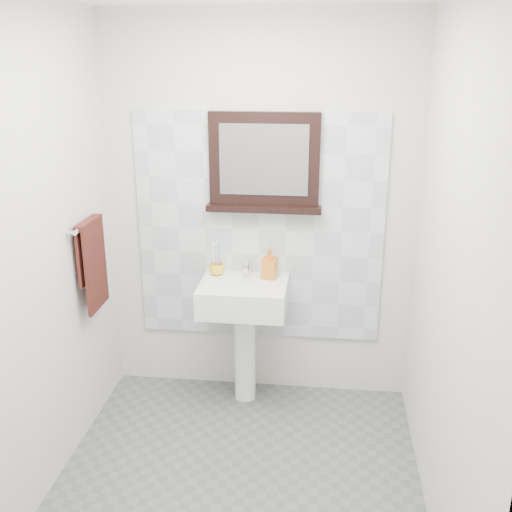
{
  "coord_description": "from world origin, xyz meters",
  "views": [
    {
      "loc": [
        0.42,
        -2.62,
        2.24
      ],
      "look_at": [
        0.04,
        0.55,
        1.15
      ],
      "focal_mm": 42.0,
      "sensor_mm": 36.0,
      "label": 1
    }
  ],
  "objects_px": {
    "soap_dispenser": "(270,263)",
    "pedestal_sink": "(244,309)",
    "toothbrush_cup": "(217,269)",
    "hand_towel": "(92,258)",
    "framed_mirror": "(264,165)"
  },
  "relations": [
    {
      "from": "toothbrush_cup",
      "to": "hand_towel",
      "type": "height_order",
      "value": "hand_towel"
    },
    {
      "from": "soap_dispenser",
      "to": "pedestal_sink",
      "type": "bearing_deg",
      "value": -133.75
    },
    {
      "from": "soap_dispenser",
      "to": "hand_towel",
      "type": "relative_size",
      "value": 0.37
    },
    {
      "from": "toothbrush_cup",
      "to": "hand_towel",
      "type": "distance_m",
      "value": 0.8
    },
    {
      "from": "soap_dispenser",
      "to": "framed_mirror",
      "type": "bearing_deg",
      "value": 132.47
    },
    {
      "from": "pedestal_sink",
      "to": "toothbrush_cup",
      "type": "height_order",
      "value": "pedestal_sink"
    },
    {
      "from": "soap_dispenser",
      "to": "framed_mirror",
      "type": "distance_m",
      "value": 0.63
    },
    {
      "from": "hand_towel",
      "to": "pedestal_sink",
      "type": "bearing_deg",
      "value": 17.75
    },
    {
      "from": "toothbrush_cup",
      "to": "soap_dispenser",
      "type": "distance_m",
      "value": 0.35
    },
    {
      "from": "soap_dispenser",
      "to": "hand_towel",
      "type": "height_order",
      "value": "hand_towel"
    },
    {
      "from": "toothbrush_cup",
      "to": "framed_mirror",
      "type": "bearing_deg",
      "value": 13.26
    },
    {
      "from": "soap_dispenser",
      "to": "hand_towel",
      "type": "distance_m",
      "value": 1.1
    },
    {
      "from": "toothbrush_cup",
      "to": "hand_towel",
      "type": "xyz_separation_m",
      "value": [
        -0.68,
        -0.39,
        0.19
      ]
    },
    {
      "from": "pedestal_sink",
      "to": "toothbrush_cup",
      "type": "relative_size",
      "value": 9.95
    },
    {
      "from": "toothbrush_cup",
      "to": "soap_dispenser",
      "type": "xyz_separation_m",
      "value": [
        0.35,
        -0.02,
        0.06
      ]
    }
  ]
}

